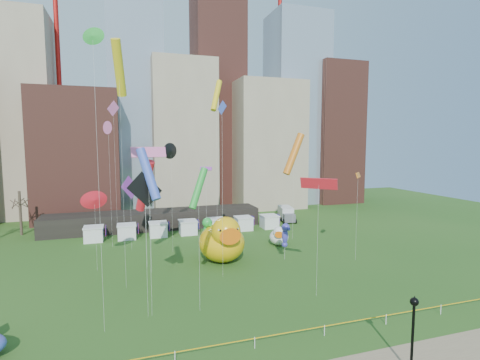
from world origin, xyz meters
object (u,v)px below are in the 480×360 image
object	(u,v)px
big_duck	(223,240)
box_truck	(286,214)
seahorse_purple	(285,233)
lamppost	(413,326)
seahorse_green	(207,230)
small_duck	(279,236)

from	to	relation	value
big_duck	box_truck	bearing A→B (deg)	48.46
seahorse_purple	lamppost	world-z (taller)	lamppost
big_duck	seahorse_purple	xyz separation A→B (m)	(8.22, -1.53, 0.65)
seahorse_green	small_duck	bearing A→B (deg)	4.49
big_duck	box_truck	xyz separation A→B (m)	(18.84, 20.89, -1.52)
lamppost	box_truck	bearing A→B (deg)	74.92
seahorse_purple	box_truck	size ratio (longest dim) A/B	0.74
big_duck	seahorse_green	distance (m)	2.73
seahorse_purple	box_truck	distance (m)	24.90
seahorse_green	lamppost	world-z (taller)	seahorse_green
small_duck	box_truck	size ratio (longest dim) A/B	0.66
box_truck	lamppost	bearing A→B (deg)	-93.18
seahorse_green	lamppost	distance (m)	29.09
small_duck	seahorse_purple	size ratio (longest dim) A/B	0.90
seahorse_purple	big_duck	bearing A→B (deg)	161.05
lamppost	box_truck	distance (m)	48.70
seahorse_purple	seahorse_green	bearing A→B (deg)	152.19
seahorse_purple	lamppost	xyz separation A→B (m)	(-2.04, -24.57, -0.23)
big_duck	box_truck	distance (m)	28.17
big_duck	box_truck	size ratio (longest dim) A/B	1.23
lamppost	box_truck	size ratio (longest dim) A/B	0.81
big_duck	lamppost	bearing A→B (deg)	-76.16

